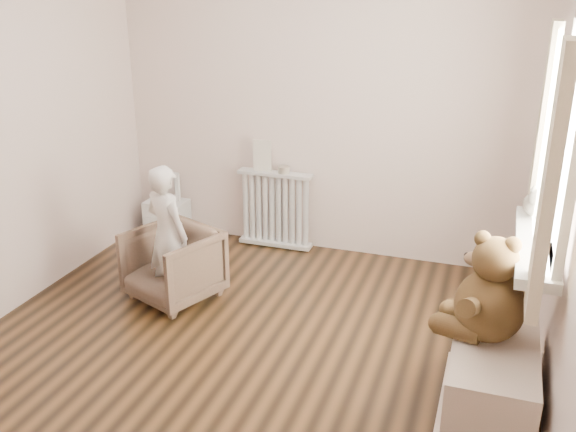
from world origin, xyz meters
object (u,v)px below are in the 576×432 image
(toy_bench, at_px, (492,380))
(teddy_bear, at_px, (491,294))
(radiator, at_px, (275,205))
(armchair, at_px, (173,265))
(toy_vanity, at_px, (166,205))
(plush_cat, at_px, (536,201))
(child, at_px, (167,234))

(toy_bench, distance_m, teddy_bear, 0.48)
(radiator, xyz_separation_m, armchair, (-0.39, -1.15, -0.12))
(radiator, xyz_separation_m, toy_bench, (1.91, -1.77, -0.19))
(toy_vanity, relative_size, plush_cat, 2.33)
(radiator, height_order, toy_bench, radiator)
(toy_vanity, relative_size, teddy_bear, 0.96)
(toy_vanity, distance_m, plush_cat, 3.34)
(radiator, height_order, teddy_bear, teddy_bear)
(teddy_bear, xyz_separation_m, plush_cat, (0.20, 0.67, 0.33))
(child, xyz_separation_m, toy_bench, (2.29, -0.57, -0.34))
(radiator, distance_m, toy_bench, 2.61)
(child, bearing_deg, teddy_bear, -170.05)
(child, height_order, plush_cat, plush_cat)
(toy_bench, bearing_deg, toy_vanity, 149.66)
(teddy_bear, height_order, plush_cat, plush_cat)
(toy_bench, bearing_deg, armchair, 164.99)
(toy_vanity, relative_size, child, 0.56)
(teddy_bear, relative_size, plush_cat, 2.42)
(armchair, relative_size, toy_bench, 0.69)
(radiator, height_order, plush_cat, plush_cat)
(radiator, relative_size, child, 0.67)
(radiator, relative_size, teddy_bear, 1.14)
(teddy_bear, bearing_deg, armchair, -179.99)
(toy_bench, distance_m, plush_cat, 1.12)
(radiator, distance_m, child, 1.27)
(radiator, relative_size, toy_vanity, 1.19)
(radiator, xyz_separation_m, teddy_bear, (1.85, -1.67, 0.28))
(toy_bench, relative_size, teddy_bear, 1.42)
(radiator, bearing_deg, toy_bench, -42.83)
(armchair, height_order, plush_cat, plush_cat)
(child, bearing_deg, toy_vanity, -38.25)
(child, distance_m, toy_bench, 2.39)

